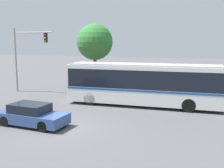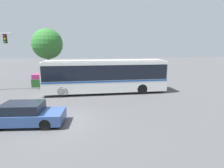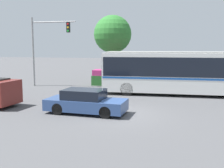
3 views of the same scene
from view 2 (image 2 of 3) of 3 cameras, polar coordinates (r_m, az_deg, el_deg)
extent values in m
plane|color=#4C4C4F|center=(11.92, -17.06, -11.31)|extent=(140.00, 140.00, 0.00)
cube|color=silver|center=(18.02, -2.08, 2.59)|extent=(12.10, 2.83, 2.96)
cube|color=black|center=(17.96, -2.09, 4.08)|extent=(11.86, 2.86, 1.42)
cube|color=#194C9E|center=(18.08, -2.08, 1.48)|extent=(11.98, 2.85, 0.14)
cube|color=black|center=(18.31, -21.23, 3.08)|extent=(0.12, 2.09, 1.65)
cube|color=#9D9D99|center=(17.85, -2.12, 7.44)|extent=(11.61, 2.61, 0.10)
cylinder|color=black|center=(17.22, -15.30, -2.41)|extent=(1.01, 0.33, 1.00)
cylinder|color=black|center=(19.32, -14.57, -0.88)|extent=(1.01, 0.33, 1.00)
cylinder|color=black|center=(17.95, 9.48, -1.59)|extent=(1.01, 0.33, 1.00)
cylinder|color=black|center=(19.97, 7.58, -0.21)|extent=(1.01, 0.33, 1.00)
cube|color=navy|center=(11.98, -25.71, -9.35)|extent=(4.57, 2.08, 0.62)
cube|color=black|center=(11.84, -26.46, -6.69)|extent=(2.33, 1.71, 0.54)
cylinder|color=black|center=(12.27, -18.20, -9.11)|extent=(0.66, 0.26, 0.64)
cylinder|color=black|center=(10.89, -20.36, -11.93)|extent=(0.66, 0.26, 0.64)
cylinder|color=black|center=(13.25, -29.75, -8.54)|extent=(0.66, 0.26, 0.64)
cube|color=black|center=(21.59, -30.75, 12.23)|extent=(0.30, 0.22, 0.90)
cylinder|color=red|center=(21.49, -30.96, 13.02)|extent=(0.18, 0.02, 0.18)
cylinder|color=yellow|center=(21.48, -30.88, 12.23)|extent=(0.18, 0.02, 0.18)
cylinder|color=green|center=(21.47, -30.79, 11.43)|extent=(0.18, 0.02, 0.18)
cube|color=#286028|center=(22.46, -15.51, 0.69)|extent=(6.68, 1.55, 0.93)
cube|color=#B22D6B|center=(22.34, -15.61, 2.53)|extent=(6.55, 1.47, 0.52)
cylinder|color=brown|center=(25.70, -19.31, 4.73)|extent=(0.37, 0.37, 3.55)
sphere|color=#2D752D|center=(25.56, -19.80, 11.87)|extent=(3.96, 3.96, 3.96)
camera|label=1|loc=(6.50, 111.00, 0.71)|focal=43.54mm
camera|label=3|loc=(3.90, 160.09, -22.87)|focal=44.08mm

